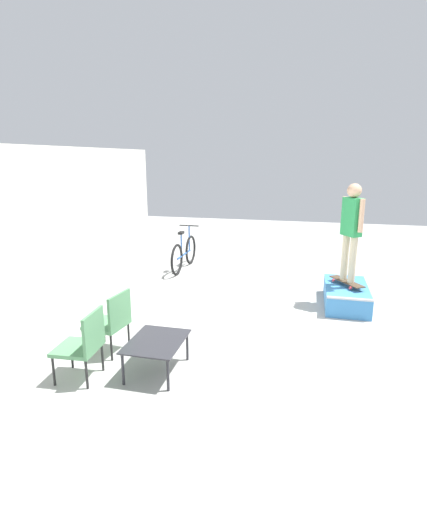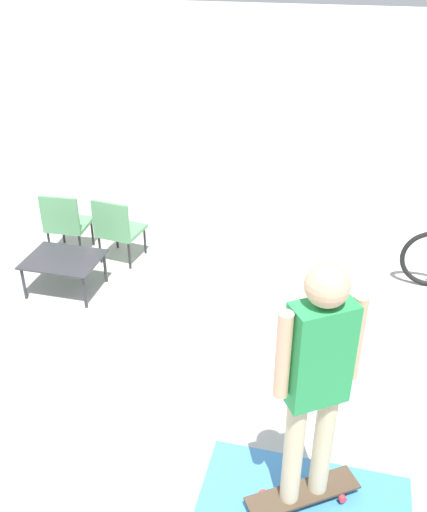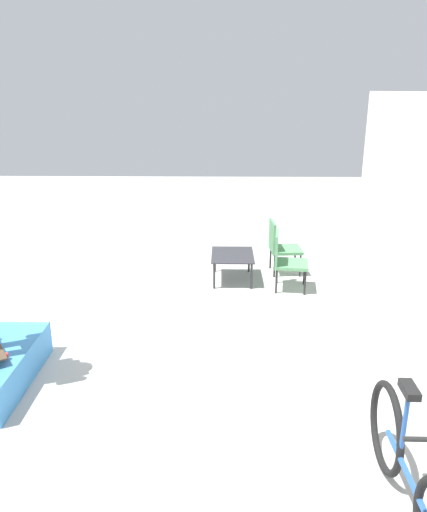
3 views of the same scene
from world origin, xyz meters
TOP-DOWN VIEW (x-y plane):
  - ground_plane at (0.00, 0.00)m, footprint 24.00×24.00m
  - coffee_table at (-1.51, 1.60)m, footprint 0.89×0.69m
  - patio_chair_left at (-1.88, 2.43)m, footprint 0.55×0.55m
  - patio_chair_right at (-1.14, 2.43)m, footprint 0.58×0.58m
  - bicycle at (3.38, 2.78)m, footprint 1.86×0.52m

SIDE VIEW (x-z plane):
  - ground_plane at x=0.00m, z-range 0.00..0.00m
  - coffee_table at x=-1.51m, z-range 0.18..0.62m
  - bicycle at x=3.38m, z-range -0.13..0.94m
  - patio_chair_left at x=-1.88m, z-range 0.05..0.97m
  - patio_chair_right at x=-1.14m, z-range 0.05..0.97m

